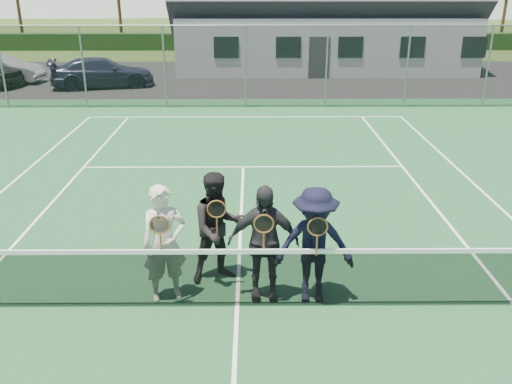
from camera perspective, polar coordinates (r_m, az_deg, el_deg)
ground at (r=27.22m, az=-0.94°, el=11.84°), size 220.00×220.00×0.00m
court_surface at (r=8.19m, az=-1.99°, el=-11.99°), size 30.00×30.00×0.02m
tarmac_carpark at (r=27.54m, az=-9.47°, el=11.69°), size 40.00×12.00×0.01m
hedge_row at (r=39.04m, az=-0.81°, el=15.57°), size 40.00×1.20×1.10m
car_b at (r=28.57m, az=-25.28°, el=11.60°), size 3.93×1.59×1.27m
car_c at (r=25.80m, az=-15.86°, el=12.00°), size 4.82×2.88×1.31m
court_markings at (r=8.18m, az=-2.00°, el=-11.91°), size 11.03×23.83×0.01m
tennis_net at (r=7.91m, az=-2.04°, el=-8.79°), size 11.68×0.08×1.10m
perimeter_fence at (r=20.56m, az=-1.10°, el=13.03°), size 30.07×0.07×3.02m
player_a at (r=8.07m, az=-9.63°, el=-5.38°), size 0.76×0.62×1.80m
player_b at (r=8.48m, az=-3.99°, el=-3.76°), size 1.05×0.94×1.80m
player_c at (r=7.99m, az=0.77°, el=-5.35°), size 1.06×0.50×1.80m
player_d at (r=7.95m, az=6.16°, el=-5.64°), size 1.17×0.69×1.80m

